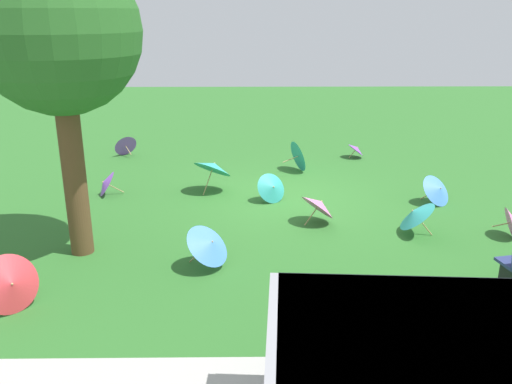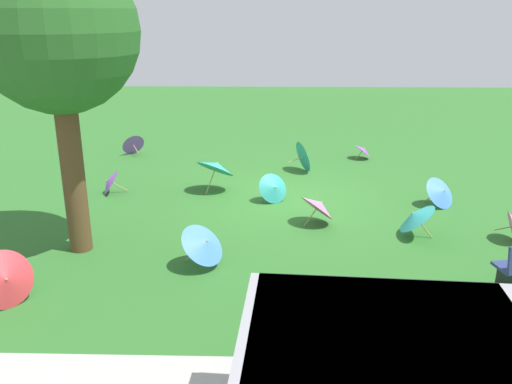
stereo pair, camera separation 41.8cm
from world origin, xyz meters
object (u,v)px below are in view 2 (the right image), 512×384
at_px(parasol_red_0, 5,279).
at_px(parasol_purple_1, 363,150).
at_px(parasol_blue_0, 205,243).
at_px(shade_tree, 57,35).
at_px(parasol_teal_1, 274,188).
at_px(parasol_teal_3, 415,216).
at_px(parasol_teal_4, 305,156).
at_px(parasol_pink_0, 319,205).
at_px(parasol_purple_3, 132,143).
at_px(parasol_purple_0, 109,181).
at_px(parasol_blue_1, 442,192).
at_px(parasol_teal_2, 216,166).

relative_size(parasol_red_0, parasol_purple_1, 1.48).
bearing_deg(parasol_blue_0, shade_tree, -16.22).
height_order(parasol_red_0, parasol_teal_1, parasol_red_0).
bearing_deg(parasol_blue_0, parasol_teal_3, -159.94).
height_order(parasol_blue_0, parasol_teal_3, parasol_blue_0).
relative_size(parasol_purple_1, parasol_teal_3, 0.72).
distance_m(shade_tree, parasol_teal_4, 7.81).
relative_size(parasol_blue_0, parasol_teal_4, 1.13).
relative_size(shade_tree, parasol_teal_1, 6.08).
xyz_separation_m(parasol_pink_0, parasol_teal_1, (0.94, -1.34, -0.07)).
relative_size(parasol_red_0, parasol_purple_3, 1.19).
bearing_deg(parasol_teal_4, parasol_teal_1, 70.95).
height_order(parasol_blue_0, parasol_purple_3, parasol_blue_0).
relative_size(parasol_pink_0, parasol_purple_1, 1.52).
distance_m(parasol_red_0, parasol_teal_1, 6.32).
height_order(parasol_teal_1, parasol_teal_3, parasol_teal_3).
bearing_deg(parasol_teal_3, parasol_pink_0, -19.30).
bearing_deg(parasol_pink_0, shade_tree, 16.81).
xyz_separation_m(parasol_purple_3, parasol_teal_4, (-5.32, 1.75, 0.09)).
bearing_deg(parasol_purple_0, parasol_teal_4, -157.45).
bearing_deg(parasol_blue_1, parasol_blue_0, 32.43).
bearing_deg(parasol_teal_3, shade_tree, 6.64).
relative_size(parasol_blue_0, parasol_blue_1, 1.08).
bearing_deg(parasol_purple_1, parasol_teal_1, 55.17).
distance_m(parasol_teal_1, parasol_purple_1, 4.83).
bearing_deg(parasol_teal_4, parasol_red_0, 55.97).
height_order(parasol_purple_0, parasol_purple_1, parasol_purple_0).
xyz_separation_m(parasol_teal_1, parasol_purple_3, (4.43, -4.32, 0.00)).
bearing_deg(parasol_purple_0, parasol_purple_1, -153.18).
bearing_deg(shade_tree, parasol_teal_1, -143.33).
xyz_separation_m(parasol_purple_1, parasol_teal_4, (1.87, 1.39, 0.16)).
bearing_deg(parasol_teal_1, parasol_purple_1, -124.83).
bearing_deg(parasol_purple_3, shade_tree, 96.12).
relative_size(parasol_pink_0, parasol_teal_1, 1.17).
bearing_deg(parasol_blue_0, parasol_pink_0, -135.85).
bearing_deg(parasol_teal_3, parasol_purple_1, -89.79).
xyz_separation_m(parasol_teal_1, parasol_teal_3, (-2.78, 1.99, 0.10)).
height_order(shade_tree, parasol_purple_0, shade_tree).
bearing_deg(parasol_pink_0, parasol_red_0, 34.56).
xyz_separation_m(parasol_purple_0, parasol_teal_2, (-2.64, -0.26, 0.34)).
relative_size(parasol_teal_3, parasol_purple_3, 1.12).
distance_m(parasol_blue_1, parasol_teal_3, 2.08).
xyz_separation_m(shade_tree, parasol_purple_0, (0.39, -3.25, -3.60)).
bearing_deg(parasol_teal_1, shade_tree, 36.67).
height_order(parasol_red_0, parasol_purple_3, parasol_red_0).
relative_size(parasol_purple_0, parasol_teal_1, 0.88).
bearing_deg(parasol_blue_1, shade_tree, 18.50).
relative_size(parasol_pink_0, parasol_blue_0, 0.95).
relative_size(parasol_purple_1, parasol_purple_3, 0.80).
xyz_separation_m(parasol_red_0, parasol_teal_3, (-6.88, -2.83, -0.01)).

